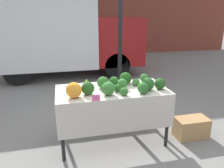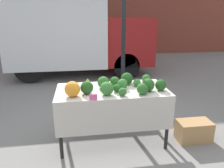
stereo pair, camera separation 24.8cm
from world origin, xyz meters
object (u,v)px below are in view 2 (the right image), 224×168
price_sign (93,97)px  produce_crate (194,131)px  parked_truck (76,35)px  orange_cauliflower (72,89)px

price_sign → produce_crate: 1.74m
parked_truck → produce_crate: (1.82, -4.41, -1.09)m
produce_crate → parked_truck: bearing=112.4°
parked_truck → produce_crate: parked_truck is taller
parked_truck → price_sign: bearing=-86.9°
orange_cauliflower → produce_crate: orange_cauliflower is taller
parked_truck → produce_crate: size_ratio=8.41×
parked_truck → produce_crate: bearing=-67.6°
parked_truck → orange_cauliflower: 4.44m
parked_truck → orange_cauliflower: bearing=-90.2°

